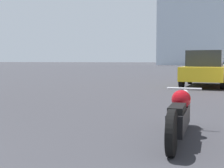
# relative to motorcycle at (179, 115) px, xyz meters

# --- Properties ---
(motorcycle) EXTENTS (0.62, 2.47, 0.77)m
(motorcycle) POSITION_rel_motorcycle_xyz_m (0.00, 0.00, 0.00)
(motorcycle) COLOR black
(motorcycle) RESTS_ON ground_plane
(parked_car_yellow) EXTENTS (2.09, 4.60, 1.73)m
(parked_car_yellow) POSITION_rel_motorcycle_xyz_m (-0.23, 10.86, 0.48)
(parked_car_yellow) COLOR gold
(parked_car_yellow) RESTS_ON ground_plane
(parked_car_silver) EXTENTS (1.95, 4.02, 1.53)m
(parked_car_silver) POSITION_rel_motorcycle_xyz_m (-0.22, 22.27, 0.40)
(parked_car_silver) COLOR #BCBCC1
(parked_car_silver) RESTS_ON ground_plane
(parked_car_black) EXTENTS (2.19, 3.96, 1.79)m
(parked_car_black) POSITION_rel_motorcycle_xyz_m (-0.49, 33.72, 0.51)
(parked_car_black) COLOR black
(parked_car_black) RESTS_ON ground_plane
(parked_car_green) EXTENTS (2.00, 4.08, 1.69)m
(parked_car_green) POSITION_rel_motorcycle_xyz_m (-0.34, 45.04, 0.46)
(parked_car_green) COLOR #1E6B33
(parked_car_green) RESTS_ON ground_plane
(parked_car_blue) EXTENTS (2.15, 4.51, 1.73)m
(parked_car_blue) POSITION_rel_motorcycle_xyz_m (-0.28, 57.86, 0.49)
(parked_car_blue) COLOR #1E3899
(parked_car_blue) RESTS_ON ground_plane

